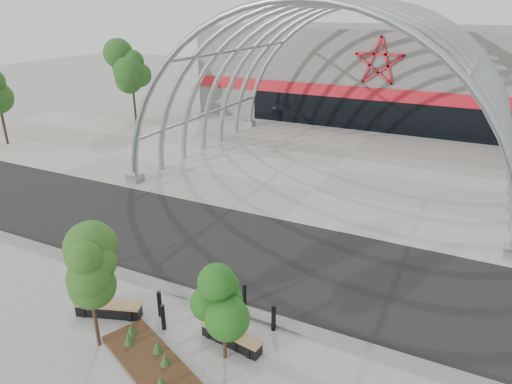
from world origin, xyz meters
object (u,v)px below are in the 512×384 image
object	(u,v)px
bench_0	(109,310)
bench_1	(231,339)
bollard_2	(160,304)
street_tree_0	(88,272)
street_tree_1	(223,290)

from	to	relation	value
bench_0	bench_1	bearing A→B (deg)	7.56
bench_0	bollard_2	size ratio (longest dim) A/B	2.45
street_tree_0	bollard_2	bearing A→B (deg)	67.82
street_tree_0	bench_0	distance (m)	2.79
bench_0	bench_1	distance (m)	4.44
street_tree_1	bench_0	world-z (taller)	street_tree_1
bollard_2	bench_1	bearing A→B (deg)	-3.46
bench_1	street_tree_1	bearing A→B (deg)	-79.43
bollard_2	street_tree_0	bearing A→B (deg)	-112.18
bench_1	street_tree_0	bearing A→B (deg)	-153.40
street_tree_0	bollard_2	xyz separation A→B (m)	(0.82, 2.00, -2.15)
street_tree_0	bench_1	distance (m)	4.74
street_tree_0	bench_1	world-z (taller)	street_tree_0
street_tree_1	bollard_2	xyz separation A→B (m)	(-2.95, 0.75, -1.92)
bollard_2	street_tree_1	bearing A→B (deg)	-14.35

